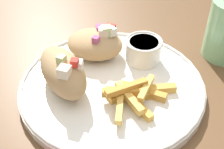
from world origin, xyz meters
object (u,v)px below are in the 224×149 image
plate (112,86)px  fries_pile (134,94)px  pita_sandwich_near (63,72)px  sauce_ramekin (143,49)px  pita_sandwich_far (95,43)px

plate → fries_pile: fries_pile is taller
pita_sandwich_near → plate: bearing=66.5°
pita_sandwich_near → sauce_ramekin: 0.15m
pita_sandwich_far → plate: bearing=-57.7°
pita_sandwich_near → pita_sandwich_far: bearing=123.3°
pita_sandwich_far → fries_pile: pita_sandwich_far is taller
plate → sauce_ramekin: size_ratio=4.65×
plate → pita_sandwich_near: size_ratio=2.26×
pita_sandwich_far → sauce_ramekin: pita_sandwich_far is taller
sauce_ramekin → pita_sandwich_near: bearing=-127.6°
plate → pita_sandwich_near: (-0.07, -0.04, 0.04)m
fries_pile → pita_sandwich_near: bearing=-170.4°
fries_pile → pita_sandwich_far: bearing=142.9°
pita_sandwich_far → sauce_ramekin: (0.09, 0.02, -0.00)m
pita_sandwich_near → pita_sandwich_far: 0.10m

